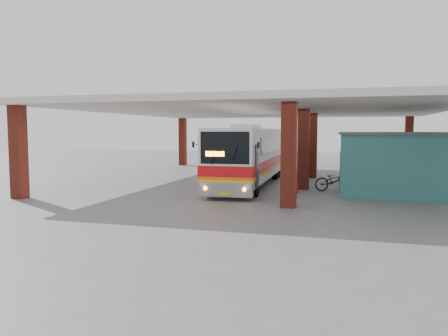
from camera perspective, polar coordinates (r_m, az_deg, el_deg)
name	(u,v)px	position (r m, az deg, el deg)	size (l,w,h in m)	color
ground	(236,194)	(21.85, 1.60, -3.46)	(90.00, 90.00, 0.00)	#515154
brick_columns	(280,148)	(26.26, 7.36, 2.66)	(20.10, 21.60, 4.35)	maroon
canopy_roof	(270,110)	(27.91, 5.98, 7.58)	(21.00, 23.00, 0.30)	beige
shop_building	(390,161)	(25.09, 20.82, 0.88)	(5.20, 8.20, 3.11)	#2A6669
coach_bus	(249,156)	(25.24, 3.31, 1.63)	(2.97, 12.16, 3.52)	silver
motorcycle	(335,180)	(23.73, 14.29, -1.56)	(0.76, 2.17, 1.14)	black
pedestrian	(292,186)	(18.90, 8.88, -2.35)	(0.59, 0.39, 1.62)	#B51626
red_chair	(344,175)	(28.47, 15.38, -0.88)	(0.54, 0.54, 0.88)	red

